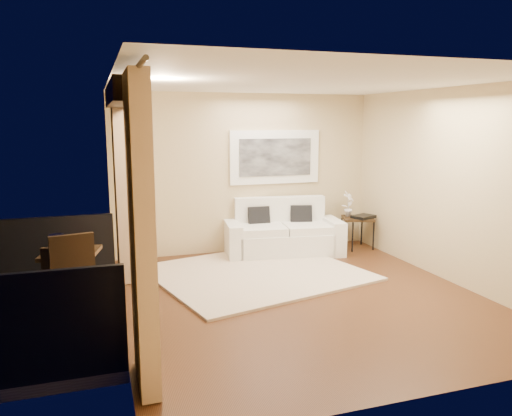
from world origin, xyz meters
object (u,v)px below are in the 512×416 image
bistro_table (71,258)px  ice_bucket (57,243)px  side_table (358,221)px  balcony_chair_near (57,284)px  balcony_chair_far (72,272)px  sofa (283,234)px  orchid (348,204)px

bistro_table → ice_bucket: bearing=160.3°
side_table → balcony_chair_near: bearing=-156.5°
balcony_chair_far → sofa: bearing=-158.6°
orchid → balcony_chair_far: balcony_chair_far is taller
orchid → ice_bucket: (-4.72, -1.61, 0.03)m
side_table → orchid: (-0.13, 0.13, 0.29)m
sofa → side_table: sofa is taller
balcony_chair_far → balcony_chair_near: 0.19m
balcony_chair_near → ice_bucket: (-0.02, 0.61, 0.31)m
side_table → ice_bucket: ice_bucket is taller
balcony_chair_far → orchid: bearing=-166.1°
bistro_table → balcony_chair_near: 0.59m
bistro_table → balcony_chair_far: 0.54m
balcony_chair_far → ice_bucket: bearing=-85.4°
ice_bucket → bistro_table: bearing=-19.7°
sofa → ice_bucket: bearing=-147.9°
balcony_chair_far → balcony_chair_near: bearing=-5.5°
bistro_table → ice_bucket: (-0.15, 0.05, 0.18)m
sofa → balcony_chair_near: (-3.44, -2.19, 0.18)m
sofa → bistro_table: (-3.32, -1.63, 0.30)m
side_table → bistro_table: bearing=-161.9°
orchid → bistro_table: 4.87m
bistro_table → balcony_chair_near: bearing=-102.4°
side_table → bistro_table: (-4.70, -1.54, 0.14)m
balcony_chair_far → ice_bucket: 0.65m
ice_bucket → balcony_chair_near: bearing=-87.7°
orchid → sofa: bearing=-178.3°
ice_bucket → sofa: bearing=24.5°
bistro_table → orchid: bearing=20.0°
sofa → balcony_chair_far: (-3.29, -2.17, 0.29)m
bistro_table → ice_bucket: ice_bucket is taller
sofa → bistro_table: size_ratio=2.80×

